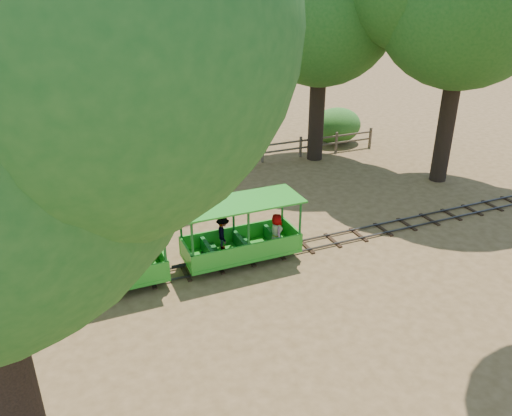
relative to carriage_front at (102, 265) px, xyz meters
name	(u,v)px	position (x,y,z in m)	size (l,w,h in m)	color
ground	(278,253)	(5.28, 0.01, -0.82)	(90.00, 90.00, 0.00)	#986E41
track	(278,251)	(5.28, 0.01, -0.75)	(22.00, 1.00, 0.10)	#3F3D3A
carriage_front	(102,265)	(0.00, 0.00, 0.00)	(3.63, 1.48, 1.89)	green
carriage_rear	(243,238)	(4.10, 0.01, -0.05)	(3.63, 1.48, 1.89)	green
fence	(201,159)	(5.28, 8.01, -0.24)	(18.10, 0.10, 1.00)	brown
shrub_mid_w	(113,154)	(1.72, 9.31, 0.06)	(2.55, 1.96, 1.77)	#2D6B1E
shrub_mid_e	(193,145)	(5.33, 9.31, -0.01)	(2.35, 1.81, 1.63)	#2D6B1E
shrub_east	(336,126)	(13.05, 9.31, 0.10)	(2.65, 2.04, 1.84)	#2D6B1E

